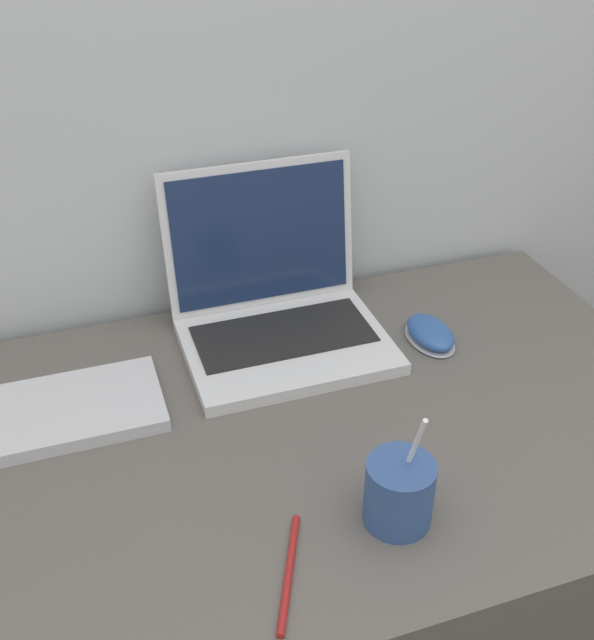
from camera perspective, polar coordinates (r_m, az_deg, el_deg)
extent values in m
cube|color=#5B5651|center=(1.32, 1.77, -19.35)|extent=(1.08, 0.68, 0.72)
cube|color=silver|center=(1.18, -0.80, -2.00)|extent=(0.32, 0.24, 0.02)
cube|color=black|center=(1.18, -1.07, -1.07)|extent=(0.28, 0.13, 0.00)
cube|color=silver|center=(1.22, -2.85, 6.46)|extent=(0.32, 0.05, 0.24)
cube|color=#19284C|center=(1.22, -2.77, 6.38)|extent=(0.29, 0.04, 0.21)
cylinder|color=#33518C|center=(0.90, 7.78, -12.90)|extent=(0.08, 0.08, 0.09)
cylinder|color=black|center=(0.88, 7.97, -11.13)|extent=(0.07, 0.07, 0.01)
cylinder|color=white|center=(0.87, 8.70, -10.12)|extent=(0.01, 0.05, 0.14)
ellipsoid|color=#B2B2B7|center=(1.23, 10.07, -1.39)|extent=(0.07, 0.11, 0.01)
ellipsoid|color=#2D569E|center=(1.22, 10.12, -0.92)|extent=(0.06, 0.11, 0.03)
cube|color=silver|center=(1.11, -20.14, -7.14)|extent=(0.38, 0.16, 0.02)
cylinder|color=#A51E1E|center=(0.87, -0.62, -18.67)|extent=(0.07, 0.15, 0.01)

